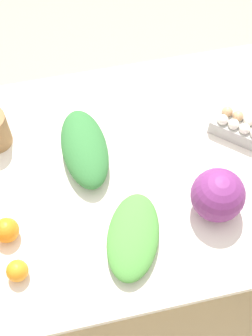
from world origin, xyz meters
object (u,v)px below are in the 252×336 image
at_px(cabbage_purple, 218,195).
at_px(egg_carton, 245,129).
at_px(greens_bunch_scallion, 84,148).
at_px(orange_6, 17,271).
at_px(orange_7, 6,230).
at_px(greens_bunch_dandelion, 133,236).

xyz_separation_m(cabbage_purple, egg_carton, (-0.20, -0.26, -0.05)).
xyz_separation_m(greens_bunch_scallion, orange_6, (0.28, 0.39, -0.01)).
bearing_deg(orange_7, orange_6, 97.93).
bearing_deg(greens_bunch_scallion, egg_carton, 175.84).
bearing_deg(greens_bunch_scallion, orange_6, 54.53).
bearing_deg(orange_6, egg_carton, -158.03).
bearing_deg(greens_bunch_scallion, orange_7, 40.17).
bearing_deg(greens_bunch_dandelion, orange_6, 5.17).
xyz_separation_m(cabbage_purple, orange_6, (0.66, 0.09, -0.05)).
xyz_separation_m(cabbage_purple, greens_bunch_scallion, (0.38, -0.30, -0.04)).
bearing_deg(orange_7, cabbage_purple, 175.92).
height_order(cabbage_purple, orange_6, cabbage_purple).
distance_m(egg_carton, orange_6, 0.92).
xyz_separation_m(egg_carton, orange_6, (0.86, 0.35, -0.01)).
distance_m(orange_6, orange_7, 0.14).
height_order(egg_carton, orange_7, egg_carton).
bearing_deg(greens_bunch_scallion, cabbage_purple, 142.16).
relative_size(greens_bunch_dandelion, orange_7, 3.78).
height_order(greens_bunch_dandelion, orange_7, orange_7).
relative_size(egg_carton, greens_bunch_scallion, 0.74).
height_order(greens_bunch_scallion, orange_6, greens_bunch_scallion).
relative_size(egg_carton, greens_bunch_dandelion, 0.81).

